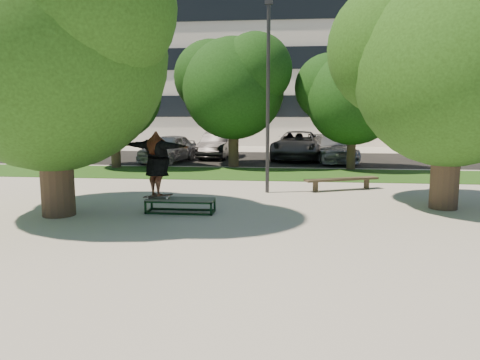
# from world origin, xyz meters

# --- Properties ---
(ground) EXTENTS (120.00, 120.00, 0.00)m
(ground) POSITION_xyz_m (0.00, 0.00, 0.00)
(ground) COLOR #9C978F
(ground) RESTS_ON ground
(grass_strip) EXTENTS (30.00, 4.00, 0.02)m
(grass_strip) POSITION_xyz_m (1.00, 9.50, 0.01)
(grass_strip) COLOR #1D4915
(grass_strip) RESTS_ON ground
(asphalt_strip) EXTENTS (40.00, 8.00, 0.01)m
(asphalt_strip) POSITION_xyz_m (0.00, 16.00, 0.01)
(asphalt_strip) COLOR black
(asphalt_strip) RESTS_ON ground
(tree_left) EXTENTS (6.96, 5.95, 7.12)m
(tree_left) POSITION_xyz_m (-4.29, 1.09, 4.42)
(tree_left) COLOR #38281E
(tree_left) RESTS_ON ground
(tree_right) EXTENTS (6.24, 5.33, 6.51)m
(tree_right) POSITION_xyz_m (5.92, 3.08, 4.09)
(tree_right) COLOR #38281E
(tree_right) RESTS_ON ground
(bg_tree_left) EXTENTS (5.28, 4.51, 5.77)m
(bg_tree_left) POSITION_xyz_m (-6.57, 11.07, 3.73)
(bg_tree_left) COLOR #38281E
(bg_tree_left) RESTS_ON ground
(bg_tree_mid) EXTENTS (5.76, 4.92, 6.24)m
(bg_tree_mid) POSITION_xyz_m (-1.08, 12.08, 4.02)
(bg_tree_mid) COLOR #38281E
(bg_tree_mid) RESTS_ON ground
(bg_tree_right) EXTENTS (5.04, 4.31, 5.43)m
(bg_tree_right) POSITION_xyz_m (4.43, 11.57, 3.49)
(bg_tree_right) COLOR #38281E
(bg_tree_right) RESTS_ON ground
(lamppost) EXTENTS (0.25, 0.15, 6.11)m
(lamppost) POSITION_xyz_m (1.00, 5.00, 3.15)
(lamppost) COLOR #2D2D30
(lamppost) RESTS_ON ground
(office_building) EXTENTS (30.00, 14.12, 16.00)m
(office_building) POSITION_xyz_m (-2.00, 31.98, 8.00)
(office_building) COLOR silver
(office_building) RESTS_ON ground
(grind_box) EXTENTS (1.80, 0.60, 0.38)m
(grind_box) POSITION_xyz_m (-1.14, 1.67, 0.19)
(grind_box) COLOR black
(grind_box) RESTS_ON ground
(skater_rig) EXTENTS (2.17, 1.29, 1.79)m
(skater_rig) POSITION_xyz_m (-1.74, 1.67, 1.31)
(skater_rig) COLOR white
(skater_rig) RESTS_ON grind_box
(bystander) EXTENTS (0.68, 0.52, 1.66)m
(bystander) POSITION_xyz_m (-4.47, 1.43, 0.83)
(bystander) COLOR #1A6364
(bystander) RESTS_ON ground
(bench) EXTENTS (2.60, 1.43, 0.41)m
(bench) POSITION_xyz_m (3.50, 5.75, 0.35)
(bench) COLOR #433928
(bench) RESTS_ON ground
(car_silver_a) EXTENTS (2.59, 4.58, 1.47)m
(car_silver_a) POSITION_xyz_m (-4.62, 13.50, 0.74)
(car_silver_a) COLOR silver
(car_silver_a) RESTS_ON asphalt_strip
(car_dark) EXTENTS (1.71, 4.41, 1.43)m
(car_dark) POSITION_xyz_m (-2.44, 15.98, 0.72)
(car_dark) COLOR black
(car_dark) RESTS_ON asphalt_strip
(car_grey) EXTENTS (3.18, 5.83, 1.55)m
(car_grey) POSITION_xyz_m (2.13, 15.92, 0.78)
(car_grey) COLOR #4E4E53
(car_grey) RESTS_ON asphalt_strip
(car_silver_b) EXTENTS (2.72, 5.10, 1.41)m
(car_silver_b) POSITION_xyz_m (3.90, 14.76, 0.70)
(car_silver_b) COLOR #A0A0A4
(car_silver_b) RESTS_ON asphalt_strip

